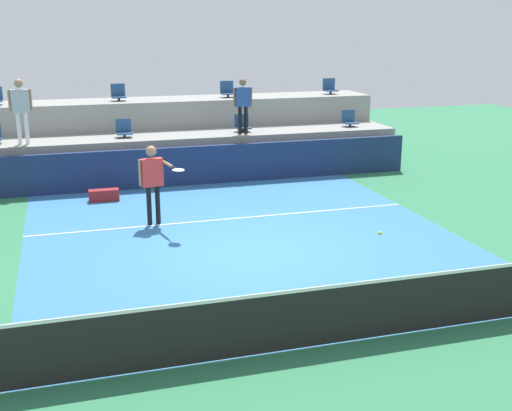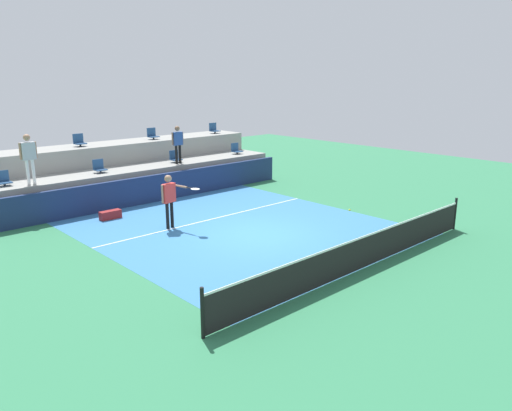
% 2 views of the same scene
% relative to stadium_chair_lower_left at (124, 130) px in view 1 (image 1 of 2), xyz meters
% --- Properties ---
extents(ground_plane, '(40.00, 40.00, 0.00)m').
position_rel_stadium_chair_lower_left_xyz_m(ground_plane, '(1.80, -7.23, -1.46)').
color(ground_plane, '#2D754C').
extents(court_inner_paint, '(9.00, 10.00, 0.01)m').
position_rel_stadium_chair_lower_left_xyz_m(court_inner_paint, '(1.80, -6.23, -1.46)').
color(court_inner_paint, teal).
rests_on(court_inner_paint, ground_plane).
extents(court_service_line, '(9.00, 0.06, 0.00)m').
position_rel_stadium_chair_lower_left_xyz_m(court_service_line, '(1.80, -4.83, -1.46)').
color(court_service_line, white).
rests_on(court_service_line, ground_plane).
extents(tennis_net, '(10.48, 0.08, 1.07)m').
position_rel_stadium_chair_lower_left_xyz_m(tennis_net, '(1.80, -11.23, -0.97)').
color(tennis_net, black).
rests_on(tennis_net, ground_plane).
extents(sponsor_backboard, '(13.00, 0.16, 1.10)m').
position_rel_stadium_chair_lower_left_xyz_m(sponsor_backboard, '(1.80, -1.23, -0.91)').
color(sponsor_backboard, navy).
rests_on(sponsor_backboard, ground_plane).
extents(seating_tier_lower, '(13.00, 1.80, 1.25)m').
position_rel_stadium_chair_lower_left_xyz_m(seating_tier_lower, '(1.80, 0.07, -0.84)').
color(seating_tier_lower, gray).
rests_on(seating_tier_lower, ground_plane).
extents(seating_tier_upper, '(13.00, 1.80, 2.10)m').
position_rel_stadium_chair_lower_left_xyz_m(seating_tier_upper, '(1.80, 1.87, -0.41)').
color(seating_tier_upper, gray).
rests_on(seating_tier_upper, ground_plane).
extents(stadium_chair_lower_left, '(0.44, 0.40, 0.52)m').
position_rel_stadium_chair_lower_left_xyz_m(stadium_chair_lower_left, '(0.00, 0.00, 0.00)').
color(stadium_chair_lower_left, '#2D2D33').
rests_on(stadium_chair_lower_left, seating_tier_lower).
extents(stadium_chair_lower_right, '(0.44, 0.40, 0.52)m').
position_rel_stadium_chair_lower_left_xyz_m(stadium_chair_lower_right, '(3.56, 0.00, 0.00)').
color(stadium_chair_lower_right, '#2D2D33').
rests_on(stadium_chair_lower_right, seating_tier_lower).
extents(stadium_chair_lower_far_right, '(0.44, 0.40, 0.52)m').
position_rel_stadium_chair_lower_left_xyz_m(stadium_chair_lower_far_right, '(7.10, 0.00, 0.00)').
color(stadium_chair_lower_far_right, '#2D2D33').
rests_on(stadium_chair_lower_far_right, seating_tier_lower).
extents(stadium_chair_upper_left, '(0.44, 0.40, 0.52)m').
position_rel_stadium_chair_lower_left_xyz_m(stadium_chair_upper_left, '(0.05, 1.80, 0.85)').
color(stadium_chair_upper_left, '#2D2D33').
rests_on(stadium_chair_upper_left, seating_tier_upper).
extents(stadium_chair_upper_right, '(0.44, 0.40, 0.52)m').
position_rel_stadium_chair_lower_left_xyz_m(stadium_chair_upper_right, '(3.56, 1.80, 0.85)').
color(stadium_chair_upper_right, '#2D2D33').
rests_on(stadium_chair_upper_right, seating_tier_upper).
extents(stadium_chair_upper_far_right, '(0.44, 0.40, 0.52)m').
position_rel_stadium_chair_lower_left_xyz_m(stadium_chair_upper_far_right, '(7.17, 1.80, 0.85)').
color(stadium_chair_upper_far_right, '#2D2D33').
rests_on(stadium_chair_upper_far_right, seating_tier_upper).
extents(tennis_player, '(0.91, 1.20, 1.81)m').
position_rel_stadium_chair_lower_left_xyz_m(tennis_player, '(0.16, -4.73, -0.34)').
color(tennis_player, black).
rests_on(tennis_player, ground_plane).
extents(spectator_in_grey, '(0.61, 0.25, 1.76)m').
position_rel_stadium_chair_lower_left_xyz_m(spectator_in_grey, '(-2.73, -0.38, 0.85)').
color(spectator_in_grey, white).
rests_on(spectator_in_grey, seating_tier_lower).
extents(spectator_in_white, '(0.57, 0.22, 1.63)m').
position_rel_stadium_chair_lower_left_xyz_m(spectator_in_white, '(3.47, -0.38, 0.76)').
color(spectator_in_white, black).
rests_on(spectator_in_white, seating_tier_lower).
extents(tennis_ball, '(0.07, 0.07, 0.07)m').
position_rel_stadium_chair_lower_left_xyz_m(tennis_ball, '(3.20, -9.76, -0.39)').
color(tennis_ball, '#CCE033').
extents(equipment_bag, '(0.76, 0.28, 0.30)m').
position_rel_stadium_chair_lower_left_xyz_m(equipment_bag, '(-0.81, -2.32, -1.31)').
color(equipment_bag, maroon).
rests_on(equipment_bag, ground_plane).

